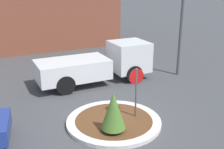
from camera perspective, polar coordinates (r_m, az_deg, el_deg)
name	(u,v)px	position (r m, az deg, el deg)	size (l,w,h in m)	color
ground_plane	(114,123)	(11.25, 0.36, -9.85)	(120.00, 120.00, 0.00)	#474749
traffic_island	(114,121)	(11.21, 0.36, -9.51)	(3.73, 3.73, 0.15)	silver
stop_sign	(136,85)	(10.94, 4.94, -2.18)	(0.63, 0.07, 2.17)	#4C4C51
island_shrub	(113,110)	(10.05, 0.29, -7.30)	(0.90, 0.90, 1.52)	brown
utility_truck	(99,64)	(15.23, -2.62, 2.22)	(6.22, 2.17, 2.08)	white
storefront_building	(36,8)	(24.65, -15.11, 12.98)	(12.60, 6.07, 6.29)	brown
light_pole	(182,20)	(16.45, 13.96, 10.75)	(0.70, 0.30, 5.41)	#4C4C51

